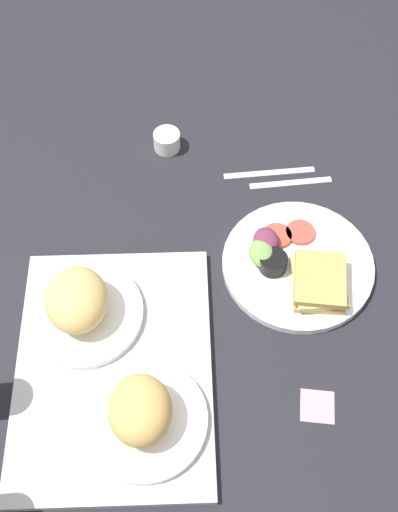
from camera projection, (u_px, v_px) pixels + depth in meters
ground_plane at (216, 280)px, 120.19cm from camera, size 190.00×150.00×3.00cm
serving_tray at (114, 368)px, 108.14cm from camera, size 46.64×35.28×1.60cm
bread_plate_near at (142, 414)px, 99.31cm from camera, size 20.11×20.11×9.30cm
bread_plate_far at (79, 305)px, 109.35cm from camera, size 20.93×20.93×9.88cm
plate_with_salad at (297, 265)px, 118.16cm from camera, size 28.32×28.32×5.40cm
espresso_cup at (167, 141)px, 134.51cm from camera, size 5.60×5.60×4.00cm
fork at (291, 183)px, 130.62cm from camera, size 1.93×17.04×0.50cm
knife at (269, 173)px, 132.05cm from camera, size 1.81×19.03×0.50cm
sticky_note at (317, 406)px, 105.25cm from camera, size 6.55×6.55×0.12cm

